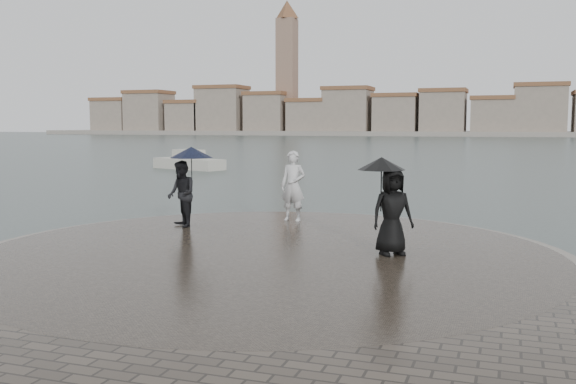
% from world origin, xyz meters
% --- Properties ---
extents(ground, '(400.00, 400.00, 0.00)m').
position_xyz_m(ground, '(0.00, 0.00, 0.00)').
color(ground, '#2B3835').
rests_on(ground, ground).
extents(kerb_ring, '(12.50, 12.50, 0.32)m').
position_xyz_m(kerb_ring, '(0.00, 3.50, 0.16)').
color(kerb_ring, gray).
rests_on(kerb_ring, ground).
extents(quay_tip, '(11.90, 11.90, 0.36)m').
position_xyz_m(quay_tip, '(0.00, 3.50, 0.18)').
color(quay_tip, '#2D261E').
rests_on(quay_tip, ground).
extents(statue, '(0.73, 0.51, 1.90)m').
position_xyz_m(statue, '(-0.83, 7.60, 1.31)').
color(statue, silver).
rests_on(statue, quay_tip).
extents(visitor_left, '(1.32, 1.16, 2.04)m').
position_xyz_m(visitor_left, '(-3.10, 5.69, 1.50)').
color(visitor_left, black).
rests_on(visitor_left, quay_tip).
extents(visitor_right, '(1.24, 1.05, 1.95)m').
position_xyz_m(visitor_right, '(2.45, 3.95, 1.45)').
color(visitor_right, black).
rests_on(visitor_right, quay_tip).
extents(far_skyline, '(260.00, 20.00, 37.00)m').
position_xyz_m(far_skyline, '(-6.29, 160.71, 5.61)').
color(far_skyline, gray).
rests_on(far_skyline, ground).
extents(boats, '(40.24, 10.37, 1.50)m').
position_xyz_m(boats, '(1.94, 32.41, 0.38)').
color(boats, beige).
rests_on(boats, ground).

